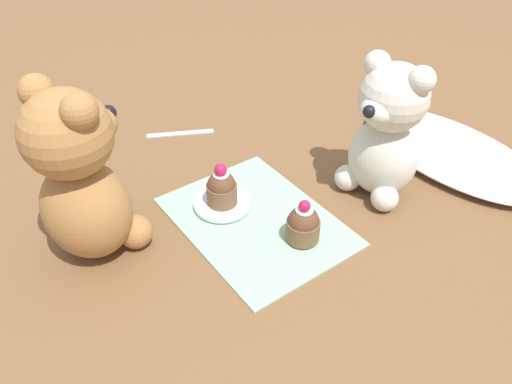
{
  "coord_description": "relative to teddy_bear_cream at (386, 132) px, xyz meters",
  "views": [
    {
      "loc": [
        0.44,
        -0.32,
        0.49
      ],
      "look_at": [
        0.0,
        0.0,
        0.06
      ],
      "focal_mm": 35.0,
      "sensor_mm": 36.0,
      "label": 1
    }
  ],
  "objects": [
    {
      "name": "cupcake_near_tan_bear",
      "position": [
        -0.11,
        -0.22,
        -0.07
      ],
      "size": [
        0.05,
        0.05,
        0.07
      ],
      "color": "brown",
      "rests_on": "saucer_plate"
    },
    {
      "name": "teddy_bear_cream",
      "position": [
        0.0,
        0.0,
        0.0
      ],
      "size": [
        0.12,
        0.12,
        0.22
      ],
      "rotation": [
        0.0,
        0.0,
        0.13
      ],
      "color": "beige",
      "rests_on": "ground_plane"
    },
    {
      "name": "teddy_bear_tan",
      "position": [
        -0.14,
        -0.4,
        0.01
      ],
      "size": [
        0.15,
        0.14,
        0.25
      ],
      "rotation": [
        0.0,
        0.0,
        3.44
      ],
      "color": "#A3703D",
      "rests_on": "ground_plane"
    },
    {
      "name": "ground_plane",
      "position": [
        -0.05,
        -0.2,
        -0.11
      ],
      "size": [
        4.0,
        4.0,
        0.0
      ],
      "primitive_type": "plane",
      "color": "brown"
    },
    {
      "name": "tulle_cloth",
      "position": [
        0.01,
        0.17,
        -0.09
      ],
      "size": [
        0.35,
        0.18,
        0.03
      ],
      "primitive_type": "ellipsoid",
      "color": "silver",
      "rests_on": "ground_plane"
    },
    {
      "name": "cupcake_near_cream_bear",
      "position": [
        0.02,
        -0.17,
        -0.08
      ],
      "size": [
        0.05,
        0.05,
        0.07
      ],
      "color": "brown",
      "rests_on": "knitted_placemat"
    },
    {
      "name": "saucer_plate",
      "position": [
        -0.11,
        -0.22,
        -0.1
      ],
      "size": [
        0.09,
        0.09,
        0.01
      ],
      "primitive_type": "cylinder",
      "color": "silver",
      "rests_on": "knitted_placemat"
    },
    {
      "name": "teaspoon",
      "position": [
        -0.33,
        -0.17,
        -0.1
      ],
      "size": [
        0.07,
        0.11,
        0.01
      ],
      "primitive_type": "cube",
      "rotation": [
        0.0,
        0.0,
        4.24
      ],
      "color": "silver",
      "rests_on": "ground_plane"
    },
    {
      "name": "knitted_placemat",
      "position": [
        -0.05,
        -0.2,
        -0.1
      ],
      "size": [
        0.27,
        0.2,
        0.01
      ],
      "primitive_type": "cube",
      "color": "#8EBC99",
      "rests_on": "ground_plane"
    }
  ]
}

